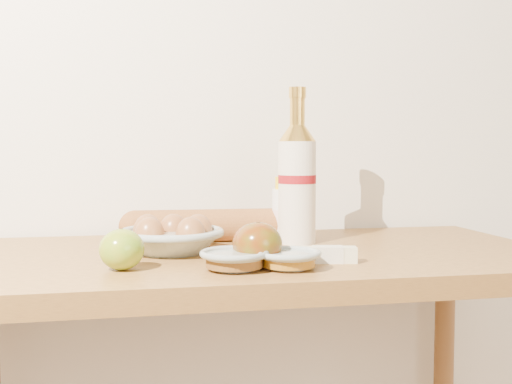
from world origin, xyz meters
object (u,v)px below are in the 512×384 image
(egg_bowl, at_px, (171,238))
(baguette, at_px, (218,225))
(table, at_px, (253,313))
(bourbon_bottle, at_px, (297,180))
(cream_bottle, at_px, (288,211))

(egg_bowl, xyz_separation_m, baguette, (0.11, 0.13, 0.01))
(table, distance_m, baguette, 0.22)
(egg_bowl, bearing_deg, table, -5.95)
(bourbon_bottle, relative_size, baguette, 0.78)
(table, xyz_separation_m, egg_bowl, (-0.16, 0.02, 0.15))
(egg_bowl, relative_size, baguette, 0.56)
(table, bearing_deg, cream_bottle, 50.71)
(egg_bowl, bearing_deg, baguette, 49.99)
(table, relative_size, egg_bowl, 4.98)
(cream_bottle, bearing_deg, egg_bowl, -133.21)
(table, height_order, bourbon_bottle, bourbon_bottle)
(bourbon_bottle, xyz_separation_m, baguette, (-0.16, 0.06, -0.10))
(table, height_order, egg_bowl, egg_bowl)
(table, xyz_separation_m, cream_bottle, (0.10, 0.13, 0.19))
(table, bearing_deg, egg_bowl, 174.05)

